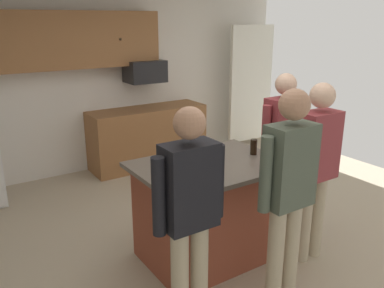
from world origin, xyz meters
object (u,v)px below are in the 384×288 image
object	(u,v)px
microwave_over_range	(145,71)
mug_blue_stoneware	(201,177)
person_elder_center	(316,162)
mug_ceramic_white	(203,159)
kitchen_island	(209,210)
glass_pilsner	(162,154)
person_guest_left	(288,185)
person_guest_by_door	(190,206)
person_guest_right	(282,141)
glass_dark_ale	(254,147)

from	to	relation	value
microwave_over_range	mug_blue_stoneware	distance (m)	3.16
person_elder_center	mug_ceramic_white	world-z (taller)	person_elder_center
kitchen_island	mug_blue_stoneware	size ratio (longest dim) A/B	10.80
glass_pilsner	mug_ceramic_white	world-z (taller)	glass_pilsner
person_guest_left	mug_blue_stoneware	distance (m)	0.68
person_guest_by_door	person_elder_center	bearing A→B (deg)	-40.97
person_guest_by_door	glass_pilsner	world-z (taller)	person_guest_by_door
person_guest_right	person_guest_left	size ratio (longest dim) A/B	0.97
person_guest_left	glass_pilsner	bearing A→B (deg)	15.05
kitchen_island	person_guest_left	xyz separation A→B (m)	(0.12, -0.83, 0.53)
person_guest_left	person_guest_by_door	world-z (taller)	person_guest_left
mug_ceramic_white	glass_dark_ale	world-z (taller)	glass_dark_ale
kitchen_island	person_guest_right	size ratio (longest dim) A/B	0.80
microwave_over_range	kitchen_island	xyz separation A→B (m)	(-0.70, -2.64, -0.97)
glass_dark_ale	kitchen_island	bearing A→B (deg)	178.54
microwave_over_range	person_guest_by_door	world-z (taller)	person_guest_by_door
mug_blue_stoneware	glass_dark_ale	world-z (taller)	glass_dark_ale
person_guest_left	glass_dark_ale	world-z (taller)	person_guest_left
person_guest_right	glass_pilsner	bearing A→B (deg)	-12.60
mug_blue_stoneware	mug_ceramic_white	size ratio (longest dim) A/B	1.02
person_guest_right	mug_blue_stoneware	bearing A→B (deg)	11.57
person_guest_by_door	mug_blue_stoneware	size ratio (longest dim) A/B	13.38
kitchen_island	person_guest_left	distance (m)	0.99
glass_pilsner	person_guest_right	bearing A→B (deg)	-6.47
person_guest_right	glass_dark_ale	world-z (taller)	person_guest_right
mug_ceramic_white	person_elder_center	bearing A→B (deg)	-32.81
person_guest_left	person_guest_by_door	bearing A→B (deg)	68.32
microwave_over_range	kitchen_island	size ratio (longest dim) A/B	0.42
microwave_over_range	person_guest_left	bearing A→B (deg)	-99.40
person_guest_left	mug_ceramic_white	xyz separation A→B (m)	(-0.19, 0.84, -0.01)
kitchen_island	glass_dark_ale	distance (m)	0.74
microwave_over_range	person_guest_left	world-z (taller)	person_guest_left
person_guest_by_door	glass_pilsner	size ratio (longest dim) A/B	10.28
mug_blue_stoneware	mug_ceramic_white	xyz separation A→B (m)	(0.25, 0.32, 0.01)
person_guest_right	person_guest_by_door	distance (m)	1.82
glass_pilsner	glass_dark_ale	size ratio (longest dim) A/B	1.08
person_guest_left	glass_dark_ale	distance (m)	0.91
microwave_over_range	kitchen_island	distance (m)	2.90
kitchen_island	person_elder_center	size ratio (longest dim) A/B	0.80
person_guest_right	person_guest_left	distance (m)	1.30
glass_pilsner	mug_ceramic_white	distance (m)	0.38
glass_pilsner	mug_blue_stoneware	world-z (taller)	glass_pilsner
microwave_over_range	person_guest_left	xyz separation A→B (m)	(-0.57, -3.47, -0.45)
person_elder_center	mug_ceramic_white	xyz separation A→B (m)	(-0.85, 0.55, 0.02)
kitchen_island	person_elder_center	xyz separation A→B (m)	(0.78, -0.54, 0.49)
person_guest_by_door	glass_pilsner	xyz separation A→B (m)	(0.29, 0.91, 0.07)
kitchen_island	person_guest_right	xyz separation A→B (m)	(1.01, 0.11, 0.49)
microwave_over_range	person_guest_left	distance (m)	3.55
person_elder_center	person_guest_left	bearing A→B (deg)	58.73
microwave_over_range	person_guest_left	size ratio (longest dim) A/B	0.32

